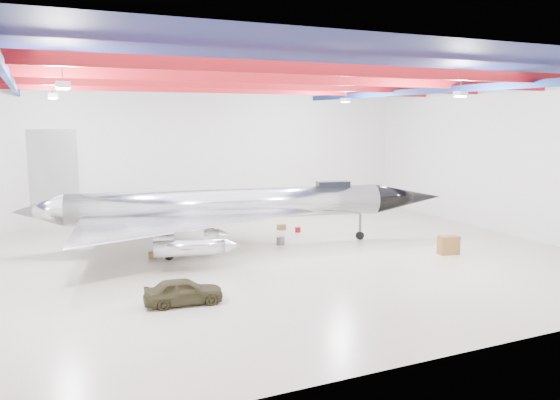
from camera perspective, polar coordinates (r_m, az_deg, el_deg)
name	(u,v)px	position (r m, az deg, el deg)	size (l,w,h in m)	color
floor	(249,261)	(32.49, -3.26, -6.42)	(40.00, 40.00, 0.00)	#BBAC95
wall_back	(183,153)	(45.80, -10.07, 4.84)	(40.00, 40.00, 0.00)	silver
wall_right	(506,158)	(42.89, 22.56, 4.06)	(30.00, 30.00, 0.00)	silver
ceiling	(247,71)	(31.48, -3.43, 13.30)	(40.00, 40.00, 0.00)	#0A0F38
ceiling_structure	(247,83)	(31.43, -3.42, 12.07)	(39.50, 29.50, 1.08)	maroon
jet_aircraft	(229,209)	(35.68, -5.36, -0.91)	(28.17, 18.91, 7.73)	silver
jeep	(183,291)	(25.53, -10.06, -9.36)	(1.44, 3.57, 1.22)	#312C18
desk	(449,245)	(35.53, 17.20, -4.53)	(1.26, 0.63, 1.16)	brown
crate_ply	(153,255)	(33.99, -13.15, -5.64)	(0.52, 0.42, 0.37)	olive
toolbox_red	(210,227)	(41.87, -7.30, -2.81)	(0.48, 0.38, 0.34)	maroon
engine_drum	(281,241)	(36.58, 0.06, -4.29)	(0.55, 0.55, 0.49)	#59595B
parts_bin	(281,227)	(41.29, 0.15, -2.85)	(0.60, 0.48, 0.42)	olive
crate_small	(70,245)	(38.46, -21.05, -4.40)	(0.39, 0.31, 0.27)	#59595B
tool_chest	(298,230)	(40.46, 1.88, -3.11)	(0.43, 0.43, 0.39)	maroon
oil_barrel	(206,246)	(35.70, -7.77, -4.76)	(0.60, 0.48, 0.42)	olive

